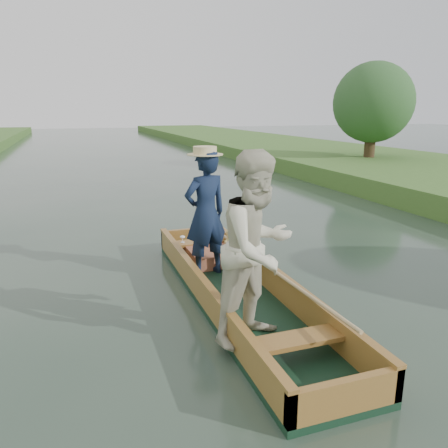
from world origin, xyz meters
name	(u,v)px	position (x,y,z in m)	size (l,w,h in m)	color
ground	(239,302)	(0.00, 0.00, 0.00)	(120.00, 120.00, 0.00)	#283D30
trees_far	(31,109)	(-3.01, 9.88, 2.54)	(22.81, 9.83, 4.41)	#47331E
punt	(237,252)	(-0.12, -0.26, 0.81)	(1.38, 5.00, 2.15)	black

